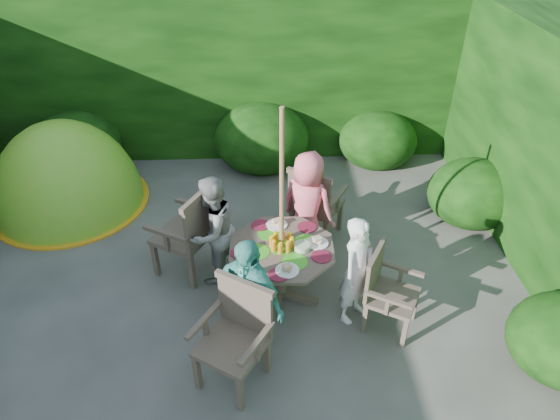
{
  "coord_description": "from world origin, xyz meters",
  "views": [
    {
      "loc": [
        0.6,
        -3.54,
        3.91
      ],
      "look_at": [
        0.78,
        0.82,
        0.85
      ],
      "focal_mm": 32.0,
      "sensor_mm": 36.0,
      "label": 1
    }
  ],
  "objects_px": {
    "garden_chair_front": "(236,334)",
    "dome_tent": "(73,204)",
    "child_right": "(357,271)",
    "parasol_pole": "(282,213)",
    "child_left": "(213,231)",
    "garden_chair_right": "(386,290)",
    "child_front": "(249,299)",
    "garden_chair_left": "(190,231)",
    "child_back": "(307,206)",
    "garden_chair_back": "(314,203)",
    "patio_table": "(282,255)"
  },
  "relations": [
    {
      "from": "garden_chair_left",
      "to": "child_front",
      "type": "distance_m",
      "value": 1.35
    },
    {
      "from": "garden_chair_right",
      "to": "child_left",
      "type": "bearing_deg",
      "value": 94.64
    },
    {
      "from": "garden_chair_right",
      "to": "garden_chair_back",
      "type": "distance_m",
      "value": 1.56
    },
    {
      "from": "garden_chair_right",
      "to": "child_back",
      "type": "height_order",
      "value": "child_back"
    },
    {
      "from": "garden_chair_right",
      "to": "child_back",
      "type": "xyz_separation_m",
      "value": [
        -0.68,
        1.18,
        0.21
      ]
    },
    {
      "from": "patio_table",
      "to": "parasol_pole",
      "type": "xyz_separation_m",
      "value": [
        -0.0,
        0.0,
        0.54
      ]
    },
    {
      "from": "garden_chair_right",
      "to": "child_front",
      "type": "bearing_deg",
      "value": 130.6
    },
    {
      "from": "patio_table",
      "to": "garden_chair_right",
      "type": "relative_size",
      "value": 1.76
    },
    {
      "from": "child_left",
      "to": "child_front",
      "type": "bearing_deg",
      "value": 56.32
    },
    {
      "from": "garden_chair_right",
      "to": "child_front",
      "type": "xyz_separation_m",
      "value": [
        -1.34,
        -0.28,
        0.21
      ]
    },
    {
      "from": "child_front",
      "to": "dome_tent",
      "type": "distance_m",
      "value": 3.68
    },
    {
      "from": "child_back",
      "to": "garden_chair_back",
      "type": "bearing_deg",
      "value": -78.23
    },
    {
      "from": "child_right",
      "to": "parasol_pole",
      "type": "bearing_deg",
      "value": 108.11
    },
    {
      "from": "child_left",
      "to": "garden_chair_front",
      "type": "bearing_deg",
      "value": 47.88
    },
    {
      "from": "child_back",
      "to": "child_front",
      "type": "bearing_deg",
      "value": 99.75
    },
    {
      "from": "patio_table",
      "to": "child_left",
      "type": "relative_size",
      "value": 1.18
    },
    {
      "from": "child_right",
      "to": "dome_tent",
      "type": "relative_size",
      "value": 0.51
    },
    {
      "from": "parasol_pole",
      "to": "child_front",
      "type": "xyz_separation_m",
      "value": [
        -0.33,
        -0.73,
        -0.43
      ]
    },
    {
      "from": "garden_chair_front",
      "to": "dome_tent",
      "type": "xyz_separation_m",
      "value": [
        -2.39,
        2.89,
        -0.52
      ]
    },
    {
      "from": "garden_chair_back",
      "to": "child_back",
      "type": "height_order",
      "value": "child_back"
    },
    {
      "from": "patio_table",
      "to": "dome_tent",
      "type": "distance_m",
      "value": 3.45
    },
    {
      "from": "patio_table",
      "to": "garden_chair_back",
      "type": "relative_size",
      "value": 1.56
    },
    {
      "from": "parasol_pole",
      "to": "garden_chair_front",
      "type": "distance_m",
      "value": 1.24
    },
    {
      "from": "child_left",
      "to": "child_front",
      "type": "distance_m",
      "value": 1.13
    },
    {
      "from": "child_front",
      "to": "garden_chair_left",
      "type": "bearing_deg",
      "value": 160.68
    },
    {
      "from": "garden_chair_front",
      "to": "dome_tent",
      "type": "distance_m",
      "value": 3.78
    },
    {
      "from": "parasol_pole",
      "to": "child_front",
      "type": "relative_size",
      "value": 1.64
    },
    {
      "from": "patio_table",
      "to": "garden_chair_front",
      "type": "distance_m",
      "value": 1.1
    },
    {
      "from": "parasol_pole",
      "to": "child_right",
      "type": "height_order",
      "value": "parasol_pole"
    },
    {
      "from": "garden_chair_front",
      "to": "child_right",
      "type": "distance_m",
      "value": 1.35
    },
    {
      "from": "patio_table",
      "to": "garden_chair_right",
      "type": "height_order",
      "value": "garden_chair_right"
    },
    {
      "from": "parasol_pole",
      "to": "garden_chair_back",
      "type": "xyz_separation_m",
      "value": [
        0.44,
        1.0,
        -0.58
      ]
    },
    {
      "from": "garden_chair_front",
      "to": "child_front",
      "type": "height_order",
      "value": "child_front"
    },
    {
      "from": "parasol_pole",
      "to": "garden_chair_left",
      "type": "height_order",
      "value": "parasol_pole"
    },
    {
      "from": "garden_chair_right",
      "to": "child_back",
      "type": "distance_m",
      "value": 1.38
    },
    {
      "from": "dome_tent",
      "to": "garden_chair_left",
      "type": "bearing_deg",
      "value": -44.0
    },
    {
      "from": "child_left",
      "to": "child_back",
      "type": "xyz_separation_m",
      "value": [
        1.06,
        0.4,
        0.02
      ]
    },
    {
      "from": "garden_chair_left",
      "to": "child_left",
      "type": "relative_size",
      "value": 0.82
    },
    {
      "from": "parasol_pole",
      "to": "garden_chair_front",
      "type": "xyz_separation_m",
      "value": [
        -0.44,
        -1.0,
        -0.58
      ]
    },
    {
      "from": "parasol_pole",
      "to": "child_left",
      "type": "xyz_separation_m",
      "value": [
        -0.73,
        0.33,
        -0.45
      ]
    },
    {
      "from": "parasol_pole",
      "to": "garden_chair_left",
      "type": "distance_m",
      "value": 1.21
    },
    {
      "from": "patio_table",
      "to": "child_front",
      "type": "bearing_deg",
      "value": -114.52
    },
    {
      "from": "garden_chair_front",
      "to": "garden_chair_back",
      "type": "bearing_deg",
      "value": 98.09
    },
    {
      "from": "patio_table",
      "to": "garden_chair_left",
      "type": "distance_m",
      "value": 1.09
    },
    {
      "from": "garden_chair_left",
      "to": "garden_chair_front",
      "type": "distance_m",
      "value": 1.55
    },
    {
      "from": "garden_chair_left",
      "to": "garden_chair_back",
      "type": "bearing_deg",
      "value": 139.64
    },
    {
      "from": "parasol_pole",
      "to": "garden_chair_right",
      "type": "distance_m",
      "value": 1.28
    },
    {
      "from": "patio_table",
      "to": "child_left",
      "type": "height_order",
      "value": "child_left"
    },
    {
      "from": "garden_chair_back",
      "to": "garden_chair_front",
      "type": "xyz_separation_m",
      "value": [
        -0.88,
        -2.0,
        -0.0
      ]
    },
    {
      "from": "garden_chair_left",
      "to": "child_front",
      "type": "relative_size",
      "value": 0.79
    }
  ]
}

